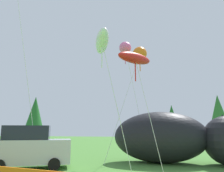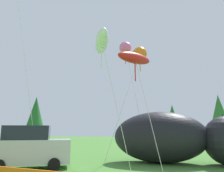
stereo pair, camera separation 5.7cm
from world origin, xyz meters
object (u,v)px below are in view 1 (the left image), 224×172
object	(u,v)px
parked_car	(30,147)
kite_orange_flower	(140,54)
inflatable_cat	(176,139)
kite_red_lizard	(135,59)
kite_white_ghost	(102,42)
kite_pink_octopus	(125,48)

from	to	relation	value
parked_car	kite_orange_flower	size ratio (longest dim) A/B	0.57
parked_car	inflatable_cat	world-z (taller)	inflatable_cat
parked_car	kite_red_lizard	distance (m)	7.54
kite_white_ghost	kite_orange_flower	size ratio (longest dim) A/B	0.85
kite_white_ghost	kite_red_lizard	size ratio (longest dim) A/B	1.05
kite_pink_octopus	kite_red_lizard	bearing A→B (deg)	-74.22
parked_car	kite_pink_octopus	distance (m)	9.62
kite_red_lizard	inflatable_cat	bearing A→B (deg)	54.67
kite_pink_octopus	kite_orange_flower	size ratio (longest dim) A/B	1.09
inflatable_cat	kite_white_ghost	world-z (taller)	kite_white_ghost
parked_car	kite_red_lizard	bearing A→B (deg)	-19.84
inflatable_cat	kite_white_ghost	size ratio (longest dim) A/B	1.25
kite_pink_octopus	kite_red_lizard	size ratio (longest dim) A/B	1.35
kite_pink_octopus	kite_orange_flower	world-z (taller)	kite_pink_octopus
kite_orange_flower	kite_red_lizard	size ratio (longest dim) A/B	1.24
kite_pink_octopus	kite_red_lizard	xyz separation A→B (m)	(1.16, -4.11, -2.27)
kite_orange_flower	inflatable_cat	bearing A→B (deg)	-14.86
inflatable_cat	kite_red_lizard	distance (m)	5.77
inflatable_cat	kite_pink_octopus	xyz separation A→B (m)	(-3.29, 1.10, 6.71)
inflatable_cat	kite_pink_octopus	bearing A→B (deg)	166.14
kite_orange_flower	kite_pink_octopus	bearing A→B (deg)	155.05
parked_car	kite_white_ghost	bearing A→B (deg)	-43.66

